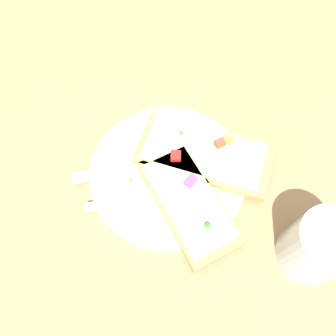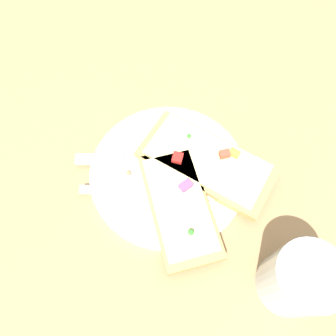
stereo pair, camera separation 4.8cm
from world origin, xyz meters
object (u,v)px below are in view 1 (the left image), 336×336
plate (168,173)px  pizza_slice_main (204,154)px  pizza_slice_corner (188,202)px  knife (127,165)px  fork (168,191)px  drinking_glass (319,247)px

plate → pizza_slice_main: size_ratio=1.07×
plate → pizza_slice_main: bearing=110.7°
plate → pizza_slice_corner: (0.05, 0.03, 0.02)m
pizza_slice_corner → knife: bearing=-152.0°
pizza_slice_main → fork: bearing=-114.9°
knife → drinking_glass: (0.14, 0.24, 0.03)m
fork → drinking_glass: (0.10, 0.18, 0.03)m
fork → pizza_slice_corner: size_ratio=1.14×
knife → pizza_slice_corner: 0.11m
knife → pizza_slice_main: 0.12m
drinking_glass → plate: bearing=-125.6°
fork → knife: knife is taller
pizza_slice_main → pizza_slice_corner: size_ratio=1.15×
plate → fork: size_ratio=1.08×
plate → knife: (-0.01, -0.06, 0.01)m
fork → knife: (-0.05, -0.06, 0.00)m
knife → drinking_glass: drinking_glass is taller
fork → pizza_slice_main: pizza_slice_main is taller
pizza_slice_corner → pizza_slice_main: bearing=133.5°
plate → drinking_glass: 0.23m
pizza_slice_corner → drinking_glass: size_ratio=2.04×
pizza_slice_main → drinking_glass: 0.20m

